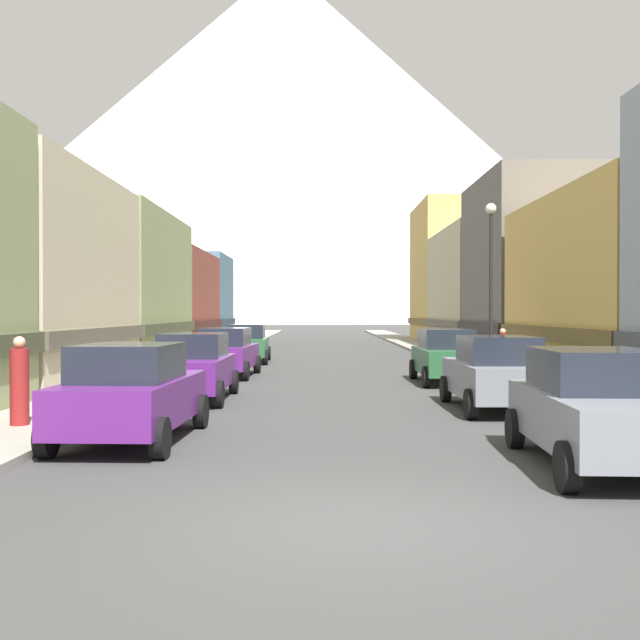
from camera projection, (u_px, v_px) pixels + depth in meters
ground_plane at (354, 525)px, 8.42m from camera, size 400.00×400.00×0.00m
sidewalk_left at (215, 352)px, 43.40m from camera, size 2.50×100.00×0.15m
sidewalk_right at (435, 352)px, 43.44m from camera, size 2.50×100.00×0.15m
storefront_left_2 at (98, 290)px, 36.29m from camera, size 6.98×11.94×7.02m
storefront_left_3 at (144, 303)px, 48.27m from camera, size 8.03×11.68×6.13m
storefront_left_4 at (177, 301)px, 58.46m from camera, size 7.56×8.58×6.69m
storefront_right_2 at (576, 272)px, 38.08m from camera, size 10.23×9.51×9.01m
storefront_right_3 at (508, 291)px, 49.62m from camera, size 9.16×12.96×7.68m
storefront_right_4 at (468, 275)px, 61.70m from camera, size 8.72×11.22×11.04m
car_left_0 at (129, 392)px, 13.77m from camera, size 2.21×4.47×1.78m
car_left_1 at (190, 366)px, 20.35m from camera, size 2.06×4.40×1.78m
car_left_2 at (224, 352)px, 27.64m from camera, size 2.22×4.47×1.78m
car_left_3 at (244, 343)px, 35.47m from camera, size 2.16×4.45×1.78m
car_right_0 at (595, 408)px, 11.58m from camera, size 2.25×4.48×1.78m
car_right_1 at (493, 373)px, 18.26m from camera, size 2.07×4.40×1.78m
car_right_2 at (444, 356)px, 25.32m from camera, size 2.06×4.40×1.78m
pedestrian_0 at (500, 352)px, 27.85m from camera, size 0.36×0.36×1.61m
pedestrian_1 at (17, 384)px, 14.84m from camera, size 0.36×0.36×1.73m
streetlamp_right at (488, 263)px, 25.76m from camera, size 0.36×0.36×5.86m
mountain_backdrop at (280, 141)px, 267.72m from camera, size 254.82×254.82×124.48m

